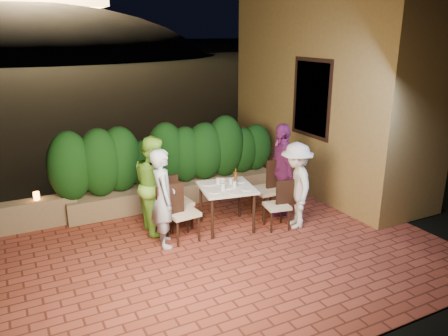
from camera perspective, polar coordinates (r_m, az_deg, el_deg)
ground at (r=6.82m, az=-0.68°, el=-11.29°), size 400.00×400.00×0.00m
terrace_floor at (r=7.24m, az=-2.47°, el=-9.97°), size 7.00×6.00×0.15m
building_wall at (r=9.69m, az=13.54°, el=12.47°), size 1.60×5.00×5.00m
window_pane at (r=8.87m, az=11.51°, el=8.93°), size 0.08×1.00×1.40m
window_frame at (r=8.86m, az=11.46°, el=8.92°), size 0.06×1.15×1.55m
planter at (r=8.73m, az=-6.25°, el=-3.19°), size 4.20×0.55×0.40m
hedge at (r=8.49m, az=-6.42°, el=1.55°), size 4.00×0.70×1.10m
parapet at (r=8.23m, az=-26.24°, el=-5.90°), size 2.20×0.30×0.50m
hill at (r=65.93m, az=-23.23°, el=9.69°), size 52.00×40.00×22.00m
dining_table at (r=7.51m, az=0.35°, el=-5.12°), size 1.01×1.01×0.75m
plate_nw at (r=7.13m, az=-1.19°, el=-3.10°), size 0.22×0.22×0.01m
plate_sw at (r=7.49m, az=-2.05°, el=-2.09°), size 0.23×0.23×0.01m
plate_ne at (r=7.25m, az=2.95°, el=-2.77°), size 0.19×0.19×0.01m
plate_se at (r=7.63m, az=2.08°, el=-1.72°), size 0.21×0.21×0.01m
plate_centre at (r=7.35m, az=0.45°, el=-2.46°), size 0.25×0.25×0.01m
plate_front at (r=7.09m, az=1.50°, el=-3.21°), size 0.23×0.23×0.01m
glass_nw at (r=7.19m, az=-0.12°, el=-2.47°), size 0.07×0.07×0.12m
glass_sw at (r=7.47m, az=-0.77°, el=-1.73°), size 0.06×0.06×0.11m
glass_ne at (r=7.32m, az=1.39°, el=-2.15°), size 0.06×0.06×0.11m
glass_se at (r=7.50m, az=0.90°, el=-1.70°), size 0.06×0.06×0.10m
beer_bottle at (r=7.46m, az=1.53°, el=-1.10°), size 0.05×0.05×0.28m
bowl at (r=7.61m, az=-0.34°, el=-1.65°), size 0.20×0.20×0.04m
chair_left_front at (r=7.06m, az=-5.43°, el=-5.66°), size 0.50×0.50×0.99m
chair_left_back at (r=7.50m, az=-6.14°, el=-4.35°), size 0.48×0.48×0.97m
chair_right_front at (r=7.53m, az=6.93°, el=-4.78°), size 0.46×0.46×0.85m
chair_right_back at (r=7.97m, az=5.70°, el=-2.69°), size 0.49×0.49×1.06m
diner_blue at (r=6.83m, az=-7.95°, el=-3.93°), size 0.47×0.63×1.58m
diner_green at (r=7.36m, az=-9.06°, el=-2.11°), size 0.64×0.81×1.65m
diner_white at (r=7.53m, az=9.38°, el=-2.28°), size 0.85×1.10×1.49m
diner_purple at (r=8.03m, az=7.52°, el=-0.16°), size 0.68×1.07×1.70m
parapet_lamp at (r=8.12m, az=-23.30°, el=-3.37°), size 0.10×0.10×0.14m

